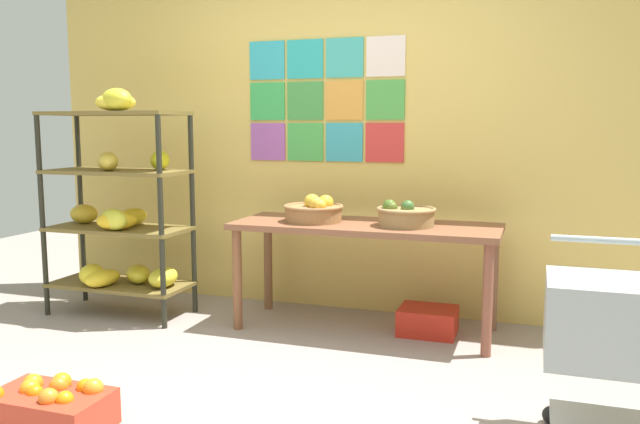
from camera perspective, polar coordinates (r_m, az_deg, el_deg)
name	(u,v)px	position (r m, az deg, el deg)	size (l,w,h in m)	color
ground	(241,401)	(3.29, -7.01, -16.28)	(9.44, 9.44, 0.00)	gray
back_wall_with_art	(344,119)	(4.64, 2.16, 8.21)	(4.68, 0.07, 2.75)	#DDBA5C
banana_shelf_unit	(119,207)	(4.68, -17.41, 0.40)	(0.99, 0.51, 1.58)	black
display_table	(365,236)	(4.17, 4.04, -2.17)	(1.71, 0.63, 0.71)	brown
fruit_basket_right	(314,210)	(4.22, -0.51, 0.14)	(0.39, 0.39, 0.18)	#96693E
fruit_basket_back_left	(405,215)	(4.07, 7.57, -0.26)	(0.37, 0.37, 0.16)	olive
produce_crate_under_table	(428,321)	(4.26, 9.53, -9.49)	(0.36, 0.30, 0.17)	red
orange_crate_foreground	(50,407)	(3.20, -22.79, -15.62)	(0.52, 0.30, 0.23)	red
shopping_cart	(618,330)	(2.91, 24.90, -9.47)	(0.56, 0.47, 0.85)	black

